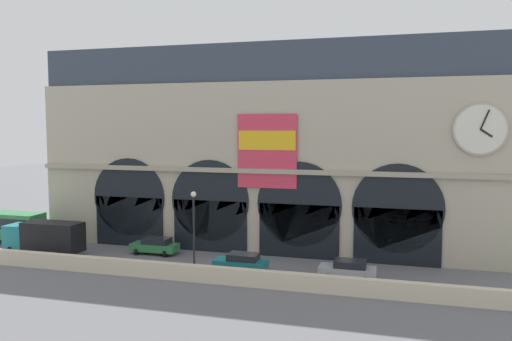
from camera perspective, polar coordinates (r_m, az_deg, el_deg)
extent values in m
plane|color=slate|center=(44.03, -2.15, -10.83)|extent=(200.00, 200.00, 0.00)
cube|color=beige|center=(40.02, -4.07, -11.52)|extent=(90.00, 0.70, 1.28)
cube|color=#B2A891|center=(49.54, 0.46, 0.38)|extent=(44.74, 4.65, 16.04)
cube|color=#333D4C|center=(50.01, 0.56, 11.73)|extent=(44.74, 4.05, 3.66)
cube|color=black|center=(53.07, -13.87, -5.51)|extent=(7.36, 0.20, 4.93)
cylinder|color=black|center=(52.68, -13.92, -2.88)|extent=(7.74, 0.20, 7.74)
cube|color=black|center=(49.40, -5.13, -6.16)|extent=(7.36, 0.20, 4.93)
cylinder|color=black|center=(48.99, -5.15, -3.33)|extent=(7.74, 0.20, 7.74)
cube|color=black|center=(47.04, 4.76, -6.73)|extent=(7.36, 0.20, 4.93)
cylinder|color=black|center=(46.61, 4.78, -3.76)|extent=(7.74, 0.20, 7.74)
cube|color=black|center=(46.19, 15.37, -7.11)|extent=(7.36, 0.20, 4.93)
cylinder|color=black|center=(45.75, 15.44, -4.09)|extent=(7.74, 0.20, 7.74)
cylinder|color=#B2A891|center=(45.49, 23.63, 4.22)|extent=(4.26, 0.25, 4.26)
cylinder|color=silver|center=(45.37, 23.65, 4.22)|extent=(3.94, 0.06, 3.94)
cube|color=black|center=(45.38, 24.21, 3.82)|extent=(0.99, 0.04, 0.74)
cube|color=black|center=(45.34, 24.08, 5.19)|extent=(0.71, 0.04, 1.61)
cube|color=#D8334C|center=(46.68, 1.22, 2.15)|extent=(5.54, 0.12, 6.74)
cube|color=yellow|center=(46.56, 1.20, 3.37)|extent=(5.32, 0.04, 1.75)
cube|color=#A49A85|center=(47.18, -0.35, -0.04)|extent=(44.74, 0.50, 0.44)
cylinder|color=black|center=(57.07, -24.94, -7.11)|extent=(0.28, 1.00, 1.00)
cylinder|color=black|center=(58.74, -23.49, -6.72)|extent=(0.28, 1.00, 1.00)
cube|color=#19727A|center=(53.80, -24.79, -6.66)|extent=(2.00, 2.30, 2.30)
cube|color=black|center=(51.42, -21.61, -6.85)|extent=(5.50, 2.30, 2.70)
cylinder|color=black|center=(53.35, -25.56, -8.05)|extent=(0.28, 0.84, 0.84)
cylinder|color=black|center=(54.87, -24.12, -7.64)|extent=(0.28, 0.84, 0.84)
cylinder|color=black|center=(50.17, -21.15, -8.70)|extent=(0.28, 0.84, 0.84)
cylinder|color=black|center=(51.78, -19.75, -8.24)|extent=(0.28, 0.84, 0.84)
cube|color=#2D7A42|center=(49.62, -11.18, -8.34)|extent=(4.40, 1.80, 0.70)
cube|color=black|center=(49.38, -10.97, -7.65)|extent=(2.46, 1.62, 0.55)
cylinder|color=black|center=(49.68, -13.12, -8.77)|extent=(0.28, 0.60, 0.60)
cylinder|color=black|center=(51.06, -12.22, -8.38)|extent=(0.28, 0.60, 0.60)
cylinder|color=black|center=(48.36, -10.07, -9.09)|extent=(0.28, 0.60, 0.60)
cylinder|color=black|center=(49.78, -9.24, -8.68)|extent=(0.28, 0.60, 0.60)
cube|color=#19727A|center=(42.93, -1.71, -10.35)|extent=(4.40, 1.80, 0.70)
cube|color=black|center=(42.71, -1.43, -9.56)|extent=(2.46, 1.62, 0.55)
cylinder|color=black|center=(42.74, -3.94, -10.91)|extent=(0.28, 0.60, 0.60)
cylinder|color=black|center=(44.21, -3.21, -10.37)|extent=(0.28, 0.60, 0.60)
cylinder|color=black|center=(41.87, -0.12, -11.24)|extent=(0.28, 0.60, 0.60)
cylinder|color=black|center=(43.37, 0.48, -10.67)|extent=(0.28, 0.60, 0.60)
cube|color=#ADB2B7|center=(41.51, 10.11, -10.96)|extent=(4.40, 1.80, 0.70)
cube|color=black|center=(41.33, 10.43, -10.14)|extent=(2.46, 1.62, 0.55)
cylinder|color=black|center=(41.00, 7.92, -11.64)|extent=(0.28, 0.60, 0.60)
cylinder|color=black|center=(42.55, 8.23, -11.03)|extent=(0.28, 0.60, 0.60)
cylinder|color=black|center=(40.72, 12.06, -11.82)|extent=(0.28, 0.60, 0.60)
cylinder|color=black|center=(42.27, 12.21, -11.20)|extent=(0.28, 0.60, 0.60)
cylinder|color=black|center=(40.95, -6.91, -7.39)|extent=(0.16, 0.16, 6.50)
sphere|color=#F2EDCC|center=(40.35, -6.96, -2.63)|extent=(0.44, 0.44, 0.44)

